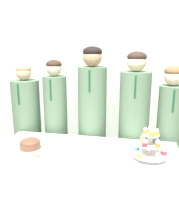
# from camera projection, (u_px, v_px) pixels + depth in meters

# --- Properties ---
(wall_back) EXTENTS (9.00, 0.06, 2.70)m
(wall_back) POSITION_uv_depth(u_px,v_px,m) (106.00, 66.00, 3.17)
(wall_back) COLOR silver
(wall_back) RESTS_ON ground_plane
(table) EXTENTS (1.63, 0.69, 0.70)m
(table) POSITION_uv_depth(u_px,v_px,m) (86.00, 185.00, 2.20)
(table) COLOR white
(table) RESTS_ON ground_plane
(round_cake) EXTENTS (0.24, 0.24, 0.10)m
(round_cake) POSITION_uv_depth(u_px,v_px,m) (30.00, 144.00, 2.11)
(round_cake) COLOR white
(round_cake) RESTS_ON table
(cake_knife) EXTENTS (0.29, 0.10, 0.01)m
(cake_knife) POSITION_uv_depth(u_px,v_px,m) (41.00, 157.00, 1.96)
(cake_knife) COLOR silver
(cake_knife) RESTS_ON table
(cupcake_stand) EXTENTS (0.29, 0.29, 0.28)m
(cupcake_stand) POSITION_uv_depth(u_px,v_px,m) (150.00, 145.00, 1.90)
(cupcake_stand) COLOR silver
(cupcake_stand) RESTS_ON table
(student_0) EXTENTS (0.32, 0.32, 1.41)m
(student_0) POSITION_uv_depth(u_px,v_px,m) (28.00, 129.00, 2.78)
(student_0) COLOR #567556
(student_0) RESTS_ON ground_plane
(student_1) EXTENTS (0.26, 0.26, 1.46)m
(student_1) POSITION_uv_depth(u_px,v_px,m) (56.00, 128.00, 2.70)
(student_1) COLOR #567556
(student_1) RESTS_ON ground_plane
(student_2) EXTENTS (0.30, 0.31, 1.60)m
(student_2) POSITION_uv_depth(u_px,v_px,m) (92.00, 125.00, 2.61)
(student_2) COLOR #567556
(student_2) RESTS_ON ground_plane
(student_3) EXTENTS (0.31, 0.32, 1.55)m
(student_3) POSITION_uv_depth(u_px,v_px,m) (133.00, 130.00, 2.53)
(student_3) COLOR #567556
(student_3) RESTS_ON ground_plane
(student_4) EXTENTS (0.26, 0.26, 1.41)m
(student_4) POSITION_uv_depth(u_px,v_px,m) (168.00, 136.00, 2.47)
(student_4) COLOR #567556
(student_4) RESTS_ON ground_plane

